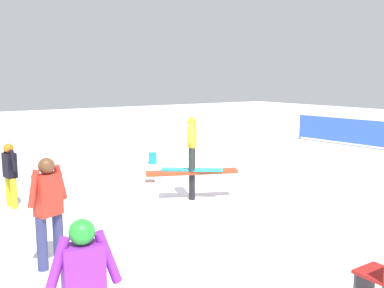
# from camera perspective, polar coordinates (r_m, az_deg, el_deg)

# --- Properties ---
(ground_plane) EXTENTS (60.00, 60.00, 0.00)m
(ground_plane) POSITION_cam_1_polar(r_m,az_deg,el_deg) (9.78, 0.00, -7.40)
(ground_plane) COLOR white
(rail_feature) EXTENTS (2.01, 1.09, 0.67)m
(rail_feature) POSITION_cam_1_polar(r_m,az_deg,el_deg) (9.64, 0.00, -4.16)
(rail_feature) COLOR black
(rail_feature) RESTS_ON ground
(snow_kicker_ramp) EXTENTS (2.25, 2.10, 0.45)m
(snow_kicker_ramp) POSITION_cam_1_polar(r_m,az_deg,el_deg) (9.57, -10.30, -6.51)
(snow_kicker_ramp) COLOR white
(snow_kicker_ramp) RESTS_ON ground
(main_rider_on_rail) EXTENTS (1.25, 1.07, 1.21)m
(main_rider_on_rail) POSITION_cam_1_polar(r_m,az_deg,el_deg) (9.51, 0.00, -0.13)
(main_rider_on_rail) COLOR #28B5D3
(main_rider_on_rail) RESTS_ON rail_feature
(bystander_red) EXTENTS (0.65, 0.34, 1.62)m
(bystander_red) POSITION_cam_1_polar(r_m,az_deg,el_deg) (6.52, -18.59, -7.88)
(bystander_red) COLOR navy
(bystander_red) RESTS_ON ground
(bystander_black) EXTENTS (0.25, 0.61, 1.38)m
(bystander_black) POSITION_cam_1_polar(r_m,az_deg,el_deg) (9.81, -23.09, -3.41)
(bystander_black) COLOR gold
(bystander_black) RESTS_ON ground
(folding_chair) EXTENTS (0.44, 0.44, 0.88)m
(folding_chair) POSITION_cam_1_polar(r_m,az_deg,el_deg) (5.66, 24.11, -16.11)
(folding_chair) COLOR #3F3F44
(folding_chair) RESTS_ON ground
(backpack_on_snow) EXTENTS (0.32, 0.36, 0.34)m
(backpack_on_snow) POSITION_cam_1_polar(r_m,az_deg,el_deg) (13.84, -5.26, -1.90)
(backpack_on_snow) COLOR teal
(backpack_on_snow) RESTS_ON ground
(safety_fence) EXTENTS (0.43, 5.39, 1.10)m
(safety_fence) POSITION_cam_1_polar(r_m,az_deg,el_deg) (18.39, 20.83, 1.57)
(safety_fence) COLOR blue
(safety_fence) RESTS_ON ground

